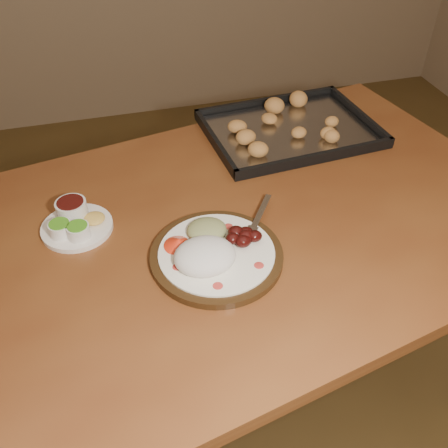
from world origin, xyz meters
name	(u,v)px	position (x,y,z in m)	size (l,w,h in m)	color
ground	(218,397)	(0.00, 0.00, 0.00)	(4.00, 4.00, 0.00)	brown
dining_table	(225,253)	(0.02, 0.01, 0.65)	(1.65, 1.18, 0.75)	brown
dinner_plate	(213,252)	(-0.03, -0.10, 0.77)	(0.32, 0.30, 0.07)	#311E0D
condiment_saucer	(75,222)	(-0.31, 0.08, 0.77)	(0.16, 0.16, 0.05)	white
baking_tray	(290,128)	(0.32, 0.35, 0.77)	(0.50, 0.39, 0.05)	black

